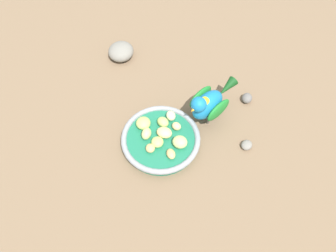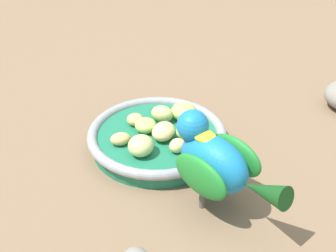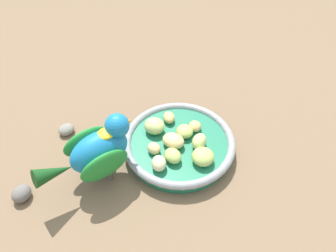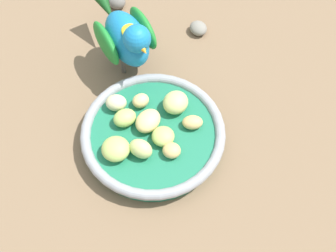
% 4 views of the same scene
% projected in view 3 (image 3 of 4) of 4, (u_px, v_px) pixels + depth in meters
% --- Properties ---
extents(ground_plane, '(4.00, 4.00, 0.00)m').
position_uv_depth(ground_plane, '(179.00, 147.00, 0.60)').
color(ground_plane, '#7A6047').
extents(feeding_bowl, '(0.20, 0.20, 0.03)m').
position_uv_depth(feeding_bowl, '(179.00, 144.00, 0.58)').
color(feeding_bowl, '#1E7251').
rests_on(feeding_bowl, ground_plane).
extents(apple_piece_0, '(0.04, 0.05, 0.02)m').
position_uv_depth(apple_piece_0, '(173.00, 141.00, 0.56)').
color(apple_piece_0, '#E5C67F').
rests_on(apple_piece_0, feeding_bowl).
extents(apple_piece_1, '(0.05, 0.05, 0.03)m').
position_uv_depth(apple_piece_1, '(154.00, 126.00, 0.59)').
color(apple_piece_1, '#C6D17A').
rests_on(apple_piece_1, feeding_bowl).
extents(apple_piece_2, '(0.04, 0.04, 0.03)m').
position_uv_depth(apple_piece_2, '(199.00, 142.00, 0.56)').
color(apple_piece_2, '#C6D17A').
rests_on(apple_piece_2, feeding_bowl).
extents(apple_piece_3, '(0.03, 0.03, 0.02)m').
position_uv_depth(apple_piece_3, '(169.00, 118.00, 0.61)').
color(apple_piece_3, tan).
rests_on(apple_piece_3, feeding_bowl).
extents(apple_piece_4, '(0.04, 0.04, 0.02)m').
position_uv_depth(apple_piece_4, '(186.00, 133.00, 0.58)').
color(apple_piece_4, '#B2CC66').
rests_on(apple_piece_4, feeding_bowl).
extents(apple_piece_5, '(0.02, 0.03, 0.02)m').
position_uv_depth(apple_piece_5, '(154.00, 148.00, 0.56)').
color(apple_piece_5, '#E5C67F').
rests_on(apple_piece_5, feeding_bowl).
extents(apple_piece_6, '(0.03, 0.03, 0.02)m').
position_uv_depth(apple_piece_6, '(195.00, 126.00, 0.59)').
color(apple_piece_6, tan).
rests_on(apple_piece_6, feeding_bowl).
extents(apple_piece_7, '(0.04, 0.04, 0.02)m').
position_uv_depth(apple_piece_7, '(159.00, 163.00, 0.53)').
color(apple_piece_7, beige).
rests_on(apple_piece_7, feeding_bowl).
extents(apple_piece_8, '(0.05, 0.05, 0.02)m').
position_uv_depth(apple_piece_8, '(205.00, 155.00, 0.54)').
color(apple_piece_8, '#B2CC66').
rests_on(apple_piece_8, feeding_bowl).
extents(apple_piece_9, '(0.03, 0.03, 0.02)m').
position_uv_depth(apple_piece_9, '(173.00, 156.00, 0.54)').
color(apple_piece_9, '#B2CC66').
rests_on(apple_piece_9, feeding_bowl).
extents(parrot, '(0.17, 0.08, 0.12)m').
position_uv_depth(parrot, '(97.00, 150.00, 0.51)').
color(parrot, '#59544C').
rests_on(parrot, ground_plane).
extents(pebble_0, '(0.03, 0.03, 0.02)m').
position_uv_depth(pebble_0, '(66.00, 130.00, 0.62)').
color(pebble_0, gray).
rests_on(pebble_0, ground_plane).
extents(pebble_1, '(0.04, 0.04, 0.02)m').
position_uv_depth(pebble_1, '(21.00, 193.00, 0.52)').
color(pebble_1, slate).
rests_on(pebble_1, ground_plane).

